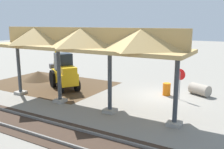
{
  "coord_description": "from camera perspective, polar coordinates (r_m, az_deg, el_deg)",
  "views": [
    {
      "loc": [
        -5.62,
        16.67,
        5.15
      ],
      "look_at": [
        3.01,
        1.87,
        1.6
      ],
      "focal_mm": 40.0,
      "sensor_mm": 36.0,
      "label": 1
    }
  ],
  "objects": [
    {
      "name": "ground_plane",
      "position": [
        18.33,
        11.2,
        -4.84
      ],
      "size": [
        120.0,
        120.0,
        0.0
      ],
      "primitive_type": "plane",
      "color": "gray"
    },
    {
      "name": "dirt_work_zone",
      "position": [
        22.12,
        -13.82,
        -2.09
      ],
      "size": [
        10.22,
        7.0,
        0.01
      ],
      "primitive_type": "cube",
      "color": "#4C3823",
      "rests_on": "ground"
    },
    {
      "name": "platform_canopy",
      "position": [
        15.01,
        -6.89,
        7.86
      ],
      "size": [
        12.71,
        3.2,
        4.9
      ],
      "color": "#9E998E",
      "rests_on": "ground"
    },
    {
      "name": "rail_tracks",
      "position": [
        11.19,
        -3.81,
        -15.56
      ],
      "size": [
        60.0,
        2.58,
        0.15
      ],
      "color": "slate",
      "rests_on": "ground"
    },
    {
      "name": "stop_sign",
      "position": [
        17.49,
        15.29,
        -0.69
      ],
      "size": [
        0.74,
        0.25,
        2.12
      ],
      "color": "gray",
      "rests_on": "ground"
    },
    {
      "name": "backhoe",
      "position": [
        20.16,
        -10.93,
        0.38
      ],
      "size": [
        4.97,
        3.84,
        2.82
      ],
      "color": "#EAB214",
      "rests_on": "ground"
    },
    {
      "name": "dirt_mound",
      "position": [
        24.0,
        -16.47,
        -1.17
      ],
      "size": [
        5.61,
        5.61,
        1.65
      ],
      "primitive_type": "cone",
      "color": "#4C3823",
      "rests_on": "ground"
    },
    {
      "name": "concrete_pipe",
      "position": [
        19.22,
        19.41,
        -3.26
      ],
      "size": [
        1.68,
        1.41,
        0.82
      ],
      "color": "#9E9384",
      "rests_on": "ground"
    },
    {
      "name": "traffic_barrel",
      "position": [
        18.49,
        12.37,
        -3.3
      ],
      "size": [
        0.56,
        0.56,
        0.9
      ],
      "primitive_type": "cylinder",
      "color": "orange",
      "rests_on": "ground"
    }
  ]
}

